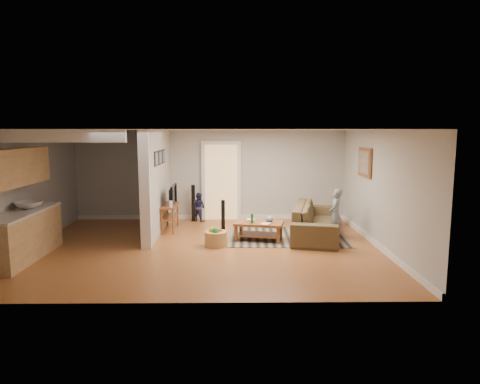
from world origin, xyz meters
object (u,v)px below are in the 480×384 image
speaker_right (193,203)px  child (335,238)px  coffee_table (260,226)px  toddler (199,221)px  tv_console (170,207)px  toy_basket (216,238)px  speaker_left (223,219)px  sofa (316,236)px

speaker_right → child: (3.47, -1.97, -0.51)m
coffee_table → toddler: bearing=126.4°
tv_console → toy_basket: (1.20, -1.50, -0.42)m
tv_console → coffee_table: bearing=-25.3°
tv_console → speaker_left: bearing=-30.0°
sofa → toddler: bearing=72.4°
tv_console → speaker_right: size_ratio=1.04×
sofa → child: size_ratio=2.24×
speaker_right → toy_basket: (0.73, -2.59, -0.32)m
toddler → tv_console: bearing=94.5°
toy_basket → child: 2.82m
sofa → speaker_left: bearing=106.0°
tv_console → sofa: bearing=-10.7°
coffee_table → toddler: coffee_table is taller
toy_basket → toddler: size_ratio=0.62×
coffee_table → speaker_right: 2.72m
tv_console → speaker_right: (0.47, 1.09, -0.09)m
sofa → speaker_right: size_ratio=2.57×
coffee_table → tv_console: tv_console is taller
speaker_right → toddler: size_ratio=1.27×
toy_basket → toddler: toy_basket is taller
sofa → toy_basket: (-2.36, -0.85, 0.18)m
sofa → toy_basket: bearing=122.9°
speaker_left → child: (2.60, -0.11, -0.45)m
speaker_left → child: speaker_left is taller
toy_basket → child: child is taller
speaker_left → child: 2.64m
child → speaker_left: bearing=-70.1°
speaker_left → toy_basket: (-0.14, -0.73, -0.27)m
toddler → coffee_table: bearing=160.4°
toy_basket → toddler: 2.66m
coffee_table → toy_basket: coffee_table is taller
toddler → sofa: bearing=-176.7°
sofa → child: 0.44m
speaker_left → toy_basket: speaker_left is taller
tv_console → toddler: bearing=60.2°
toy_basket → coffee_table: bearing=26.2°
speaker_left → toddler: bearing=109.6°
speaker_left → child: bearing=-3.8°
coffee_table → tv_console: size_ratio=1.13×
coffee_table → toy_basket: bearing=-153.8°
sofa → toy_basket: size_ratio=5.30×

